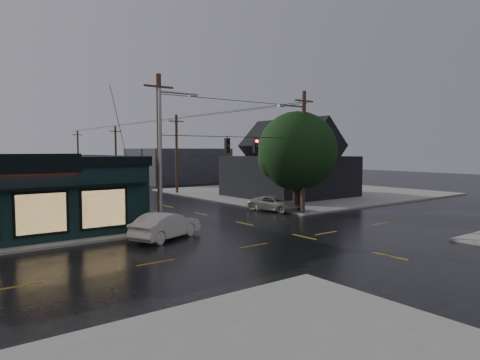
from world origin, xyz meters
TOP-DOWN VIEW (x-y plane):
  - ground_plane at (0.00, 0.00)m, footprint 160.00×160.00m
  - sidewalk_ne at (20.00, 20.00)m, footprint 28.00×28.00m
  - ne_building at (15.00, 17.00)m, footprint 12.60×11.60m
  - corner_tree at (7.00, 7.74)m, footprint 6.77×6.77m
  - utility_pole_nw at (-6.50, 6.50)m, footprint 2.00×0.32m
  - utility_pole_ne at (6.50, 6.50)m, footprint 2.00×0.32m
  - utility_pole_far_a at (6.50, 28.00)m, footprint 2.00×0.32m
  - utility_pole_far_b at (6.50, 48.00)m, footprint 2.00×0.32m
  - utility_pole_far_c at (6.50, 68.00)m, footprint 2.00×0.32m
  - span_signal_assembly at (0.10, 6.50)m, footprint 13.00×0.48m
  - streetlight_nw at (-6.80, 5.80)m, footprint 5.40×0.30m
  - streetlight_ne at (7.00, 7.20)m, footprint 5.40×0.30m
  - bg_building_east at (16.00, 45.00)m, footprint 14.00×12.00m
  - sedan_cream at (-7.07, 4.63)m, footprint 5.18×3.57m
  - suv_silver at (6.00, 9.50)m, footprint 3.41×5.17m

SIDE VIEW (x-z plane):
  - ground_plane at x=0.00m, z-range 0.00..0.00m
  - utility_pole_nw at x=-6.50m, z-range -5.08..5.08m
  - utility_pole_ne at x=6.50m, z-range -5.08..5.08m
  - utility_pole_far_a at x=6.50m, z-range -4.83..4.83m
  - utility_pole_far_b at x=6.50m, z-range -4.58..4.58m
  - utility_pole_far_c at x=6.50m, z-range -4.58..4.58m
  - streetlight_nw at x=-6.80m, z-range -4.58..4.58m
  - streetlight_ne at x=7.00m, z-range -4.58..4.58m
  - sidewalk_ne at x=20.00m, z-range 0.00..0.15m
  - suv_silver at x=6.00m, z-range 0.00..1.32m
  - sedan_cream at x=-7.07m, z-range 0.00..1.62m
  - bg_building_east at x=16.00m, z-range 0.00..5.60m
  - ne_building at x=15.00m, z-range 0.09..8.85m
  - corner_tree at x=7.00m, z-range 1.00..9.49m
  - span_signal_assembly at x=0.10m, z-range 5.08..6.31m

